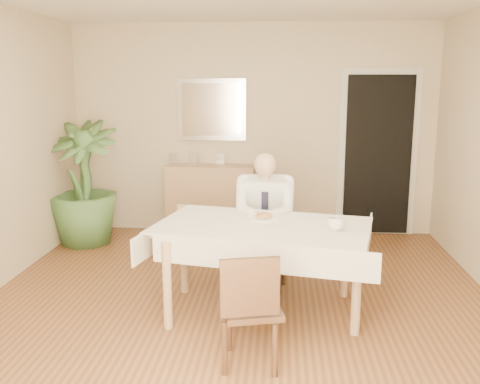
# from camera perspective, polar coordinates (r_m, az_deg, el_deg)

# --- Properties ---
(room) EXTENTS (5.00, 5.02, 2.60)m
(room) POSITION_cam_1_polar(r_m,az_deg,el_deg) (4.24, -0.35, 3.68)
(room) COLOR brown
(room) RESTS_ON ground
(window) EXTENTS (1.34, 0.04, 1.44)m
(window) POSITION_cam_1_polar(r_m,az_deg,el_deg) (1.80, -6.63, -2.55)
(window) COLOR silver
(window) RESTS_ON room
(doorway) EXTENTS (0.96, 0.07, 2.10)m
(doorway) POSITION_cam_1_polar(r_m,az_deg,el_deg) (6.82, 14.49, 3.81)
(doorway) COLOR silver
(doorway) RESTS_ON ground
(mirror) EXTENTS (0.86, 0.04, 0.76)m
(mirror) POSITION_cam_1_polar(r_m,az_deg,el_deg) (6.72, -3.08, 8.76)
(mirror) COLOR silver
(mirror) RESTS_ON room
(dining_table) EXTENTS (1.92, 1.37, 0.75)m
(dining_table) POSITION_cam_1_polar(r_m,az_deg,el_deg) (4.37, 2.42, -4.55)
(dining_table) COLOR tan
(dining_table) RESTS_ON ground
(chair_far) EXTENTS (0.44, 0.44, 0.92)m
(chair_far) POSITION_cam_1_polar(r_m,az_deg,el_deg) (5.26, 2.72, -3.46)
(chair_far) COLOR #3C2416
(chair_far) RESTS_ON ground
(chair_near) EXTENTS (0.46, 0.47, 0.81)m
(chair_near) POSITION_cam_1_polar(r_m,az_deg,el_deg) (3.58, 1.14, -12.01)
(chair_near) COLOR #3C2416
(chair_near) RESTS_ON ground
(seated_man) EXTENTS (0.48, 0.72, 1.24)m
(seated_man) POSITION_cam_1_polar(r_m,az_deg,el_deg) (4.94, 2.65, -2.38)
(seated_man) COLOR white
(seated_man) RESTS_ON ground
(plate) EXTENTS (0.26, 0.26, 0.02)m
(plate) POSITION_cam_1_polar(r_m,az_deg,el_deg) (4.51, 2.53, -2.82)
(plate) COLOR white
(plate) RESTS_ON dining_table
(food) EXTENTS (0.14, 0.14, 0.06)m
(food) POSITION_cam_1_polar(r_m,az_deg,el_deg) (4.51, 2.53, -2.55)
(food) COLOR brown
(food) RESTS_ON dining_table
(knife) EXTENTS (0.01, 0.13, 0.01)m
(knife) POSITION_cam_1_polar(r_m,az_deg,el_deg) (4.45, 3.02, -2.81)
(knife) COLOR silver
(knife) RESTS_ON dining_table
(fork) EXTENTS (0.01, 0.13, 0.01)m
(fork) POSITION_cam_1_polar(r_m,az_deg,el_deg) (4.45, 1.99, -2.79)
(fork) COLOR silver
(fork) RESTS_ON dining_table
(coffee_mug) EXTENTS (0.16, 0.16, 0.10)m
(coffee_mug) POSITION_cam_1_polar(r_m,az_deg,el_deg) (4.24, 10.18, -3.36)
(coffee_mug) COLOR white
(coffee_mug) RESTS_ON dining_table
(sideboard) EXTENTS (1.10, 0.41, 0.87)m
(sideboard) POSITION_cam_1_polar(r_m,az_deg,el_deg) (6.72, -3.14, -0.83)
(sideboard) COLOR tan
(sideboard) RESTS_ON ground
(photo_frame_left) EXTENTS (0.10, 0.02, 0.14)m
(photo_frame_left) POSITION_cam_1_polar(r_m,az_deg,el_deg) (6.72, -7.10, 3.50)
(photo_frame_left) COLOR silver
(photo_frame_left) RESTS_ON sideboard
(photo_frame_center) EXTENTS (0.10, 0.02, 0.14)m
(photo_frame_center) POSITION_cam_1_polar(r_m,az_deg,el_deg) (6.73, -5.03, 3.55)
(photo_frame_center) COLOR silver
(photo_frame_center) RESTS_ON sideboard
(photo_frame_right) EXTENTS (0.10, 0.02, 0.14)m
(photo_frame_right) POSITION_cam_1_polar(r_m,az_deg,el_deg) (6.69, -2.11, 3.55)
(photo_frame_right) COLOR silver
(photo_frame_right) RESTS_ON sideboard
(potted_palm) EXTENTS (0.83, 0.83, 1.45)m
(potted_palm) POSITION_cam_1_polar(r_m,az_deg,el_deg) (6.52, -16.37, 0.91)
(potted_palm) COLOR #3C602D
(potted_palm) RESTS_ON ground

